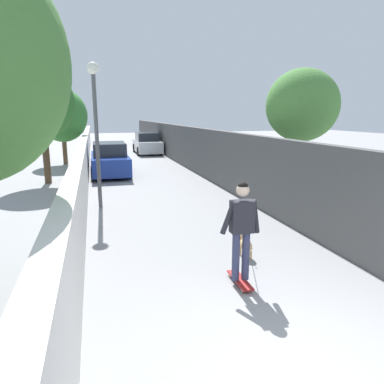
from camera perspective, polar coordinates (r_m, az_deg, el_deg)
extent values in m
plane|color=gray|center=(17.37, -7.70, 2.73)|extent=(80.00, 80.00, 0.00)
cube|color=silver|center=(15.13, -16.98, 4.09)|extent=(48.00, 0.30, 1.68)
cube|color=#4C4C4C|center=(15.88, 2.95, 5.98)|extent=(48.00, 0.30, 2.23)
cylinder|color=#473523|center=(16.18, -22.34, 5.76)|extent=(0.28, 0.28, 2.55)
ellipsoid|color=#2D6628|center=(16.11, -22.96, 13.05)|extent=(2.62, 2.62, 2.85)
cylinder|color=brown|center=(12.49, 16.67, 4.25)|extent=(0.20, 0.20, 2.45)
ellipsoid|color=#4C843D|center=(12.38, 17.24, 13.12)|extent=(2.34, 2.34, 2.33)
cylinder|color=brown|center=(22.12, -19.72, 6.74)|extent=(0.26, 0.26, 1.96)
ellipsoid|color=#387A33|center=(22.04, -20.07, 11.44)|extent=(2.80, 2.80, 3.00)
cylinder|color=#4C4C51|center=(11.33, -14.95, 7.60)|extent=(0.12, 0.12, 4.04)
sphere|color=silver|center=(11.37, -15.59, 18.55)|extent=(0.36, 0.36, 0.36)
cube|color=maroon|center=(6.40, 7.69, -13.78)|extent=(0.80, 0.21, 0.02)
cylinder|color=beige|center=(6.63, 6.18, -13.18)|extent=(0.06, 0.03, 0.06)
cylinder|color=beige|center=(6.68, 7.33, -13.02)|extent=(0.06, 0.03, 0.06)
cylinder|color=beige|center=(6.17, 8.05, -15.31)|extent=(0.06, 0.03, 0.06)
cylinder|color=beige|center=(6.22, 9.29, -15.12)|extent=(0.06, 0.03, 0.06)
cylinder|color=#333859|center=(6.19, 7.02, -10.24)|extent=(0.13, 0.13, 0.86)
cylinder|color=#333859|center=(6.25, 8.58, -10.05)|extent=(0.13, 0.13, 0.86)
cube|color=#26262D|center=(5.99, 8.00, -3.92)|extent=(0.23, 0.38, 0.55)
cylinder|color=#26262D|center=(5.90, 5.84, -4.08)|extent=(0.10, 0.29, 0.58)
cylinder|color=#26262D|center=(6.08, 10.10, -3.85)|extent=(0.09, 0.18, 0.59)
sphere|color=beige|center=(5.88, 8.14, 0.34)|extent=(0.22, 0.22, 0.22)
sphere|color=black|center=(5.87, 8.15, 0.71)|extent=(0.19, 0.19, 0.19)
ellipsoid|color=tan|center=(7.43, 8.60, -8.36)|extent=(0.41, 0.23, 0.22)
sphere|color=tan|center=(7.64, 7.85, -7.20)|extent=(0.15, 0.15, 0.15)
cone|color=black|center=(7.60, 7.58, -6.66)|extent=(0.05, 0.05, 0.06)
cone|color=black|center=(7.63, 8.14, -6.60)|extent=(0.05, 0.05, 0.06)
cylinder|color=tan|center=(7.59, 7.75, -9.33)|extent=(0.04, 0.04, 0.18)
cylinder|color=tan|center=(7.63, 8.59, -9.23)|extent=(0.04, 0.04, 0.18)
cylinder|color=tan|center=(7.36, 8.52, -10.05)|extent=(0.04, 0.04, 0.18)
cylinder|color=tan|center=(7.41, 9.39, -9.93)|extent=(0.04, 0.04, 0.18)
cylinder|color=tan|center=(7.19, 9.42, -8.44)|extent=(0.13, 0.03, 0.13)
cylinder|color=black|center=(6.71, 8.33, -6.51)|extent=(1.08, 0.58, 0.66)
cube|color=navy|center=(17.77, -13.02, 4.56)|extent=(4.37, 1.70, 0.80)
cube|color=#262B33|center=(17.69, -13.13, 6.74)|extent=(2.27, 1.50, 0.60)
cylinder|color=black|center=(19.13, -15.54, 4.24)|extent=(0.64, 0.22, 0.64)
cylinder|color=black|center=(19.19, -10.81, 4.50)|extent=(0.64, 0.22, 0.64)
cylinder|color=black|center=(16.45, -15.51, 2.97)|extent=(0.64, 0.22, 0.64)
cylinder|color=black|center=(16.51, -10.02, 3.27)|extent=(0.64, 0.22, 0.64)
cube|color=silver|center=(26.81, -7.20, 7.33)|extent=(4.17, 1.70, 0.80)
cube|color=#262B33|center=(26.76, -7.24, 8.78)|extent=(2.17, 1.50, 0.60)
cylinder|color=black|center=(28.01, -9.18, 6.99)|extent=(0.64, 0.22, 0.64)
cylinder|color=black|center=(28.22, -5.97, 7.12)|extent=(0.64, 0.22, 0.64)
cylinder|color=black|center=(25.45, -8.53, 6.48)|extent=(0.64, 0.22, 0.64)
cylinder|color=black|center=(25.69, -5.01, 6.62)|extent=(0.64, 0.22, 0.64)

